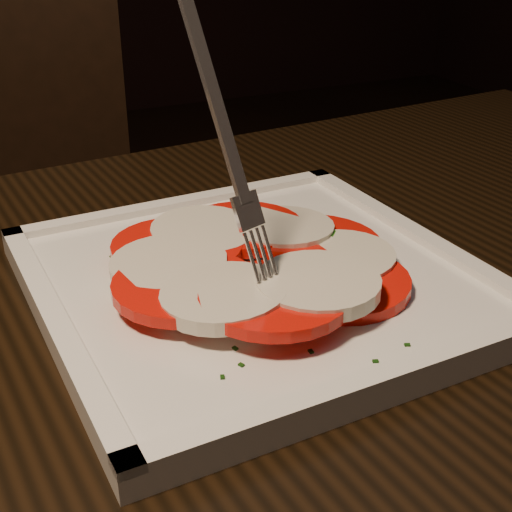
# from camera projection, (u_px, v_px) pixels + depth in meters

# --- Properties ---
(table) EXTENTS (1.26, 0.90, 0.75)m
(table) POSITION_uv_depth(u_px,v_px,m) (320.00, 438.00, 0.52)
(table) COLOR black
(table) RESTS_ON ground
(chair) EXTENTS (0.52, 0.52, 0.93)m
(chair) POSITION_uv_depth(u_px,v_px,m) (3.00, 224.00, 1.15)
(chair) COLOR black
(chair) RESTS_ON ground
(plate) EXTENTS (0.31, 0.31, 0.01)m
(plate) POSITION_uv_depth(u_px,v_px,m) (256.00, 284.00, 0.51)
(plate) COLOR white
(plate) RESTS_ON table
(caprese_salad) EXTENTS (0.22, 0.24, 0.03)m
(caprese_salad) POSITION_uv_depth(u_px,v_px,m) (256.00, 261.00, 0.51)
(caprese_salad) COLOR red
(caprese_salad) RESTS_ON plate
(fork) EXTENTS (0.05, 0.08, 0.17)m
(fork) POSITION_uv_depth(u_px,v_px,m) (216.00, 135.00, 0.45)
(fork) COLOR white
(fork) RESTS_ON caprese_salad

